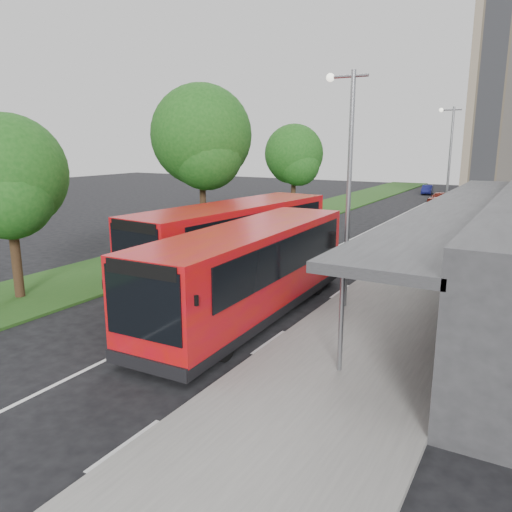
{
  "coord_description": "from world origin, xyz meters",
  "views": [
    {
      "loc": [
        9.95,
        -14.33,
        5.87
      ],
      "look_at": [
        0.45,
        2.18,
        1.5
      ],
      "focal_mm": 35.0,
      "sensor_mm": 36.0,
      "label": 1
    }
  ],
  "objects_px": {
    "bollard": "(440,231)",
    "car_near": "(440,198)",
    "tree_near": "(9,181)",
    "tree_mid": "(202,142)",
    "lamp_post_far": "(448,159)",
    "bus_second": "(234,240)",
    "litter_bin": "(425,249)",
    "car_far": "(427,190)",
    "tree_far": "(294,158)",
    "bus_main": "(250,271)",
    "lamp_post_near": "(347,177)"
  },
  "relations": [
    {
      "from": "tree_mid",
      "to": "lamp_post_near",
      "type": "bearing_deg",
      "value": -32.36
    },
    {
      "from": "bus_main",
      "to": "car_far",
      "type": "xyz_separation_m",
      "value": [
        -3.27,
        45.62,
        -1.07
      ]
    },
    {
      "from": "bus_second",
      "to": "car_far",
      "type": "xyz_separation_m",
      "value": [
        0.02,
        41.4,
        -1.14
      ]
    },
    {
      "from": "tree_far",
      "to": "lamp_post_near",
      "type": "bearing_deg",
      "value": -59.71
    },
    {
      "from": "lamp_post_far",
      "to": "lamp_post_near",
      "type": "bearing_deg",
      "value": -90.0
    },
    {
      "from": "bus_second",
      "to": "car_far",
      "type": "relative_size",
      "value": 3.71
    },
    {
      "from": "bus_main",
      "to": "car_far",
      "type": "height_order",
      "value": "bus_main"
    },
    {
      "from": "lamp_post_near",
      "to": "car_far",
      "type": "bearing_deg",
      "value": 97.58
    },
    {
      "from": "lamp_post_near",
      "to": "bollard",
      "type": "distance_m",
      "value": 15.26
    },
    {
      "from": "tree_near",
      "to": "lamp_post_near",
      "type": "xyz_separation_m",
      "value": [
        11.13,
        4.95,
        0.25
      ]
    },
    {
      "from": "tree_far",
      "to": "bollard",
      "type": "bearing_deg",
      "value": -20.23
    },
    {
      "from": "tree_mid",
      "to": "lamp_post_far",
      "type": "bearing_deg",
      "value": 49.32
    },
    {
      "from": "tree_near",
      "to": "bus_second",
      "type": "xyz_separation_m",
      "value": [
        5.34,
        6.88,
        -2.81
      ]
    },
    {
      "from": "tree_mid",
      "to": "bollard",
      "type": "relative_size",
      "value": 8.54
    },
    {
      "from": "bus_second",
      "to": "car_far",
      "type": "bearing_deg",
      "value": 95.66
    },
    {
      "from": "tree_mid",
      "to": "lamp_post_far",
      "type": "height_order",
      "value": "tree_mid"
    },
    {
      "from": "car_near",
      "to": "car_far",
      "type": "height_order",
      "value": "car_near"
    },
    {
      "from": "litter_bin",
      "to": "car_far",
      "type": "xyz_separation_m",
      "value": [
        -6.7,
        34.0,
        -0.07
      ]
    },
    {
      "from": "bus_second",
      "to": "bollard",
      "type": "bearing_deg",
      "value": 68.77
    },
    {
      "from": "tree_mid",
      "to": "car_far",
      "type": "height_order",
      "value": "tree_mid"
    },
    {
      "from": "car_near",
      "to": "tree_near",
      "type": "bearing_deg",
      "value": -88.64
    },
    {
      "from": "bus_second",
      "to": "bus_main",
      "type": "bearing_deg",
      "value": -46.36
    },
    {
      "from": "litter_bin",
      "to": "bus_second",
      "type": "bearing_deg",
      "value": -132.28
    },
    {
      "from": "tree_near",
      "to": "bollard",
      "type": "bearing_deg",
      "value": 58.96
    },
    {
      "from": "litter_bin",
      "to": "car_far",
      "type": "relative_size",
      "value": 0.28
    },
    {
      "from": "bollard",
      "to": "car_near",
      "type": "height_order",
      "value": "bollard"
    },
    {
      "from": "tree_far",
      "to": "lamp_post_near",
      "type": "height_order",
      "value": "lamp_post_near"
    },
    {
      "from": "tree_mid",
      "to": "tree_far",
      "type": "bearing_deg",
      "value": 90.0
    },
    {
      "from": "bus_main",
      "to": "lamp_post_far",
      "type": "bearing_deg",
      "value": 81.74
    },
    {
      "from": "tree_mid",
      "to": "bus_second",
      "type": "bearing_deg",
      "value": -43.77
    },
    {
      "from": "bollard",
      "to": "car_far",
      "type": "relative_size",
      "value": 0.34
    },
    {
      "from": "tree_mid",
      "to": "lamp_post_far",
      "type": "relative_size",
      "value": 1.13
    },
    {
      "from": "tree_far",
      "to": "car_far",
      "type": "height_order",
      "value": "tree_far"
    },
    {
      "from": "car_near",
      "to": "car_far",
      "type": "distance_m",
      "value": 9.15
    },
    {
      "from": "car_near",
      "to": "bollard",
      "type": "bearing_deg",
      "value": -66.76
    },
    {
      "from": "bus_main",
      "to": "bollard",
      "type": "relative_size",
      "value": 10.37
    },
    {
      "from": "tree_mid",
      "to": "bus_second",
      "type": "height_order",
      "value": "tree_mid"
    },
    {
      "from": "lamp_post_far",
      "to": "bus_main",
      "type": "height_order",
      "value": "lamp_post_far"
    },
    {
      "from": "tree_near",
      "to": "lamp_post_far",
      "type": "height_order",
      "value": "lamp_post_far"
    },
    {
      "from": "bollard",
      "to": "bus_second",
      "type": "bearing_deg",
      "value": -116.93
    },
    {
      "from": "lamp_post_near",
      "to": "bus_main",
      "type": "xyz_separation_m",
      "value": [
        -2.5,
        -2.28,
        -3.13
      ]
    },
    {
      "from": "car_far",
      "to": "bus_main",
      "type": "bearing_deg",
      "value": -91.96
    },
    {
      "from": "car_far",
      "to": "tree_far",
      "type": "bearing_deg",
      "value": -108.51
    },
    {
      "from": "lamp_post_near",
      "to": "bus_second",
      "type": "distance_m",
      "value": 6.83
    },
    {
      "from": "tree_mid",
      "to": "bollard",
      "type": "distance_m",
      "value": 15.0
    },
    {
      "from": "tree_near",
      "to": "tree_mid",
      "type": "distance_m",
      "value": 12.08
    },
    {
      "from": "tree_near",
      "to": "bus_second",
      "type": "distance_m",
      "value": 9.16
    },
    {
      "from": "tree_near",
      "to": "lamp_post_near",
      "type": "bearing_deg",
      "value": 23.97
    },
    {
      "from": "tree_near",
      "to": "tree_far",
      "type": "xyz_separation_m",
      "value": [
        -0.0,
        24.0,
        0.21
      ]
    },
    {
      "from": "tree_mid",
      "to": "bollard",
      "type": "xyz_separation_m",
      "value": [
        11.82,
        7.64,
        -5.17
      ]
    }
  ]
}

